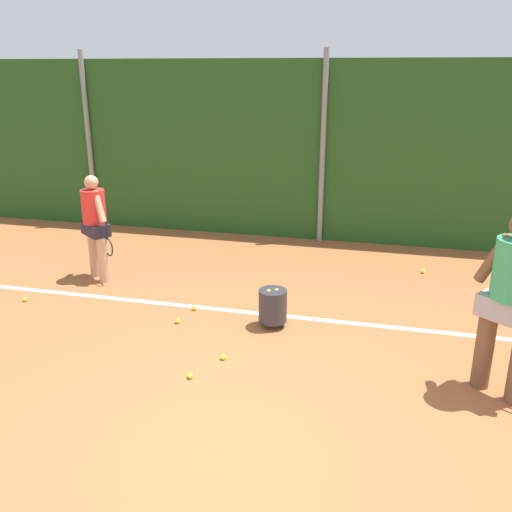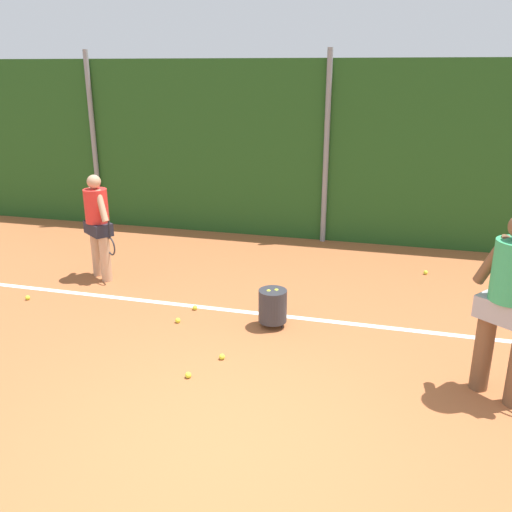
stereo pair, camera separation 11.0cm
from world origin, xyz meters
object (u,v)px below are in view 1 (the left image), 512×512
player_foreground_near (511,297)px  tennis_ball_6 (178,321)px  ball_hopper (273,305)px  tennis_ball_1 (223,357)px  tennis_ball_0 (423,271)px  tennis_ball_7 (25,299)px  tennis_ball_2 (494,275)px  tennis_ball_8 (190,376)px  tennis_ball_3 (488,263)px  tennis_ball_5 (194,308)px  player_midcourt (95,222)px

player_foreground_near → tennis_ball_6: (-3.75, 0.75, -1.03)m
ball_hopper → tennis_ball_1: 1.06m
tennis_ball_0 → tennis_ball_7: bearing=-155.6°
tennis_ball_2 → tennis_ball_8: bearing=-132.4°
ball_hopper → tennis_ball_3: ball_hopper is taller
tennis_ball_5 → tennis_ball_8: size_ratio=1.00×
player_midcourt → tennis_ball_5: size_ratio=24.81×
player_midcourt → tennis_ball_7: (-0.60, -1.06, -0.88)m
tennis_ball_5 → tennis_ball_8: bearing=-71.6°
tennis_ball_3 → tennis_ball_7: 7.34m
tennis_ball_2 → ball_hopper: bearing=-140.0°
tennis_ball_1 → ball_hopper: bearing=69.3°
tennis_ball_8 → player_midcourt: bearing=134.5°
tennis_ball_7 → tennis_ball_8: bearing=-24.6°
tennis_ball_5 → tennis_ball_7: (-2.43, -0.29, 0.00)m
tennis_ball_8 → tennis_ball_3: bearing=51.6°
tennis_ball_0 → tennis_ball_8: bearing=-123.3°
tennis_ball_8 → tennis_ball_0: bearing=56.7°
player_midcourt → tennis_ball_8: (2.39, -2.43, -0.88)m
tennis_ball_7 → tennis_ball_3: bearing=25.8°
tennis_ball_3 → tennis_ball_7: size_ratio=1.00×
tennis_ball_1 → tennis_ball_8: size_ratio=1.00×
player_midcourt → tennis_ball_0: (4.93, 1.45, -0.88)m
tennis_ball_8 → tennis_ball_7: bearing=155.4°
player_foreground_near → tennis_ball_8: player_foreground_near is taller
ball_hopper → tennis_ball_0: ball_hopper is taller
tennis_ball_0 → tennis_ball_2: bearing=5.7°
tennis_ball_0 → tennis_ball_2: 1.10m
player_foreground_near → ball_hopper: 2.82m
tennis_ball_3 → tennis_ball_5: same height
player_foreground_near → tennis_ball_0: (-0.58, 3.40, -1.03)m
player_foreground_near → tennis_ball_1: 3.08m
player_foreground_near → player_midcourt: bearing=-162.3°
tennis_ball_0 → tennis_ball_1: bearing=-124.2°
player_midcourt → tennis_ball_2: (6.02, 1.56, -0.88)m
player_foreground_near → tennis_ball_0: 3.60m
tennis_ball_3 → tennis_ball_8: bearing=-128.4°
tennis_ball_0 → tennis_ball_6: (-3.17, -2.66, 0.00)m
tennis_ball_7 → tennis_ball_0: bearing=24.4°
tennis_ball_3 → tennis_ball_5: size_ratio=1.00×
player_foreground_near → ball_hopper: size_ratio=3.69×
tennis_ball_3 → tennis_ball_6: (-4.24, -3.34, 0.00)m
tennis_ball_5 → tennis_ball_7: same height
ball_hopper → tennis_ball_6: size_ratio=7.78×
tennis_ball_6 → tennis_ball_7: 2.36m
tennis_ball_2 → tennis_ball_8: size_ratio=1.00×
tennis_ball_2 → tennis_ball_7: size_ratio=1.00×
tennis_ball_0 → tennis_ball_6: 4.13m
ball_hopper → tennis_ball_6: (-1.22, -0.21, -0.26)m
tennis_ball_2 → tennis_ball_6: (-4.26, -2.76, 0.00)m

